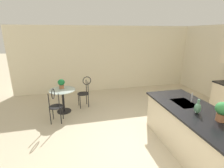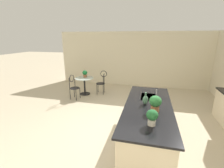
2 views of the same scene
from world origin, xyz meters
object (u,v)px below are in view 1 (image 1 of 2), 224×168
bistro_table (63,99)px  potted_plant_counter_near (223,110)px  chair_near_window (55,104)px  potted_plant_on_table (61,83)px  vase_on_counter (198,108)px  chair_by_island (85,90)px

bistro_table → potted_plant_counter_near: 4.18m
chair_near_window → potted_plant_on_table: (-0.80, 0.15, 0.34)m
chair_near_window → potted_plant_on_table: bearing=169.3°
potted_plant_counter_near → vase_on_counter: (-0.35, -0.21, -0.09)m
chair_near_window → potted_plant_on_table: 0.88m
chair_near_window → vase_on_counter: 3.47m
bistro_table → potted_plant_counter_near: bearing=44.3°
potted_plant_on_table → chair_near_window: bearing=-10.7°
bistro_table → chair_by_island: chair_by_island is taller
potted_plant_on_table → chair_by_island: bearing=100.8°
potted_plant_counter_near → chair_by_island: bearing=-145.9°
vase_on_counter → chair_near_window: bearing=-124.3°
potted_plant_counter_near → vase_on_counter: 0.42m
chair_near_window → potted_plant_counter_near: potted_plant_counter_near is taller
bistro_table → vase_on_counter: bearing=45.8°
chair_near_window → potted_plant_counter_near: size_ratio=2.94×
potted_plant_counter_near → potted_plant_on_table: bearing=-136.8°
chair_near_window → potted_plant_counter_near: bearing=53.1°
chair_by_island → potted_plant_on_table: (0.14, -0.72, 0.34)m
bistro_table → vase_on_counter: (2.60, 2.67, 0.58)m
bistro_table → chair_by_island: 0.76m
vase_on_counter → potted_plant_counter_near: bearing=30.9°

